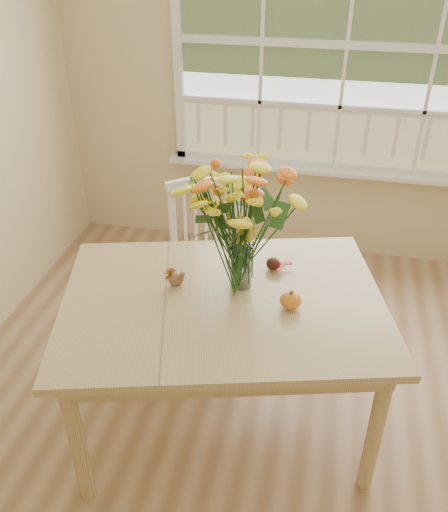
# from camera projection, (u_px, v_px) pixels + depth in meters

# --- Properties ---
(floor) EXTENTS (4.00, 4.50, 0.01)m
(floor) POSITION_uv_depth(u_px,v_px,m) (296.00, 502.00, 2.47)
(floor) COLOR #926B46
(floor) RESTS_ON ground
(wall_back) EXTENTS (4.00, 0.02, 2.70)m
(wall_back) POSITION_uv_depth(u_px,v_px,m) (344.00, 75.00, 3.60)
(wall_back) COLOR beige
(wall_back) RESTS_ON floor
(window) EXTENTS (2.42, 0.12, 1.74)m
(window) POSITION_uv_depth(u_px,v_px,m) (347.00, 48.00, 3.47)
(window) COLOR silver
(window) RESTS_ON wall_back
(dining_table) EXTENTS (1.68, 1.38, 0.78)m
(dining_table) POSITION_uv_depth(u_px,v_px,m) (223.00, 315.00, 2.51)
(dining_table) COLOR tan
(dining_table) RESTS_ON floor
(windsor_chair) EXTENTS (0.58, 0.57, 0.98)m
(windsor_chair) POSITION_uv_depth(u_px,v_px,m) (209.00, 255.00, 3.22)
(windsor_chair) COLOR white
(windsor_chair) RESTS_ON floor
(flower_vase) EXTENTS (0.46, 0.46, 0.54)m
(flower_vase) POSITION_uv_depth(u_px,v_px,m) (242.00, 224.00, 2.38)
(flower_vase) COLOR white
(flower_vase) RESTS_ON dining_table
(pumpkin) EXTENTS (0.10, 0.10, 0.08)m
(pumpkin) POSITION_uv_depth(u_px,v_px,m) (291.00, 301.00, 2.39)
(pumpkin) COLOR #C16D16
(pumpkin) RESTS_ON dining_table
(turkey_figurine) EXTENTS (0.09, 0.09, 0.09)m
(turkey_figurine) POSITION_uv_depth(u_px,v_px,m) (176.00, 279.00, 2.53)
(turkey_figurine) COLOR #CCB78C
(turkey_figurine) RESTS_ON dining_table
(dark_gourd) EXTENTS (0.13, 0.12, 0.06)m
(dark_gourd) POSITION_uv_depth(u_px,v_px,m) (273.00, 264.00, 2.65)
(dark_gourd) COLOR #38160F
(dark_gourd) RESTS_ON dining_table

